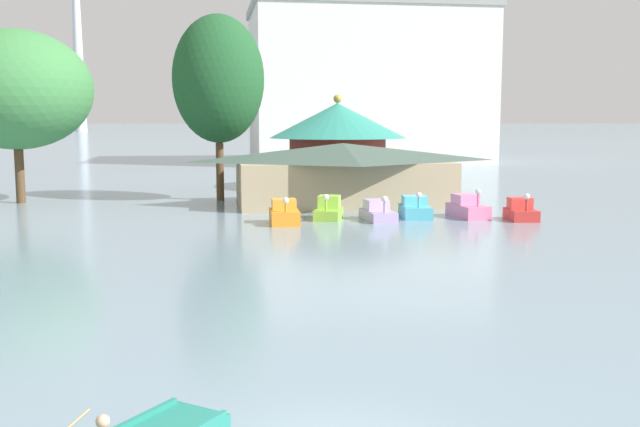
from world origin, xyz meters
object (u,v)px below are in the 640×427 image
at_px(pedal_boat_orange, 284,214).
at_px(background_building_block, 366,85).
at_px(pedal_boat_red, 521,211).
at_px(pedal_boat_cyan, 415,209).
at_px(shoreline_tree_tall_left, 15,90).
at_px(pedal_boat_lavender, 378,212).
at_px(boathouse, 343,172).
at_px(pedal_boat_lime, 329,210).
at_px(green_roof_pavilion, 337,138).
at_px(shoreline_tree_mid, 218,79).
at_px(pedal_boat_pink, 467,208).

distance_m(pedal_boat_orange, background_building_block, 59.51).
relative_size(pedal_boat_orange, pedal_boat_red, 1.10).
bearing_deg(pedal_boat_orange, pedal_boat_cyan, 102.11).
bearing_deg(pedal_boat_red, shoreline_tree_tall_left, -107.55).
height_order(pedal_boat_lavender, boathouse, boathouse).
bearing_deg(pedal_boat_lime, shoreline_tree_tall_left, -102.03).
bearing_deg(pedal_boat_cyan, green_roof_pavilion, -169.92).
relative_size(pedal_boat_cyan, shoreline_tree_mid, 0.23).
height_order(pedal_boat_cyan, green_roof_pavilion, green_roof_pavilion).
bearing_deg(boathouse, pedal_boat_pink, -51.36).
distance_m(pedal_boat_lavender, pedal_boat_pink, 5.50).
bearing_deg(pedal_boat_orange, pedal_boat_lime, 121.38).
xyz_separation_m(shoreline_tree_tall_left, background_building_block, (33.84, 43.38, 2.54)).
relative_size(pedal_boat_lavender, boathouse, 0.20).
height_order(pedal_boat_orange, boathouse, boathouse).
bearing_deg(background_building_block, shoreline_tree_tall_left, -127.96).
distance_m(pedal_boat_pink, green_roof_pavilion, 20.37).
height_order(pedal_boat_lime, pedal_boat_pink, pedal_boat_pink).
relative_size(pedal_boat_pink, pedal_boat_red, 1.30).
bearing_deg(green_roof_pavilion, pedal_boat_cyan, -86.37).
xyz_separation_m(boathouse, shoreline_tree_mid, (-8.14, 3.74, 6.33)).
relative_size(pedal_boat_orange, pedal_boat_lime, 0.92).
xyz_separation_m(pedal_boat_lime, pedal_boat_red, (10.81, -2.14, -0.02)).
bearing_deg(pedal_boat_lime, pedal_boat_cyan, 106.63).
xyz_separation_m(pedal_boat_lavender, boathouse, (-0.56, 7.88, 1.71)).
bearing_deg(boathouse, pedal_boat_lavender, -85.93).
bearing_deg(green_roof_pavilion, pedal_boat_red, -71.98).
height_order(pedal_boat_lavender, pedal_boat_red, pedal_boat_red).
height_order(pedal_boat_orange, shoreline_tree_mid, shoreline_tree_mid).
bearing_deg(pedal_boat_lavender, shoreline_tree_tall_left, -122.49).
xyz_separation_m(pedal_boat_orange, shoreline_tree_mid, (-3.26, 12.31, 7.95)).
relative_size(pedal_boat_red, green_roof_pavilion, 0.21).
distance_m(pedal_boat_lime, boathouse, 7.50).
bearing_deg(green_roof_pavilion, pedal_boat_pink, -77.73).
bearing_deg(pedal_boat_cyan, boathouse, -150.61).
xyz_separation_m(green_roof_pavilion, background_building_block, (10.28, 35.62, 6.10)).
xyz_separation_m(boathouse, green_roof_pavilion, (1.79, 12.02, 1.97)).
xyz_separation_m(shoreline_tree_tall_left, shoreline_tree_mid, (13.62, -0.52, 0.79)).
relative_size(pedal_boat_lavender, pedal_boat_red, 1.31).
distance_m(pedal_boat_orange, shoreline_tree_tall_left, 22.38).
bearing_deg(pedal_boat_cyan, pedal_boat_pink, 87.67).
height_order(pedal_boat_lime, pedal_boat_lavender, pedal_boat_lime).
height_order(pedal_boat_red, shoreline_tree_tall_left, shoreline_tree_tall_left).
xyz_separation_m(pedal_boat_orange, boathouse, (4.88, 8.57, 1.62)).
height_order(pedal_boat_orange, pedal_boat_lime, pedal_boat_orange).
height_order(pedal_boat_lavender, pedal_boat_cyan, pedal_boat_cyan).
height_order(pedal_boat_pink, boathouse, boathouse).
bearing_deg(shoreline_tree_mid, shoreline_tree_tall_left, 177.80).
xyz_separation_m(pedal_boat_lime, green_roof_pavilion, (3.93, 19.02, 3.62)).
distance_m(pedal_boat_lime, shoreline_tree_tall_left, 23.74).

